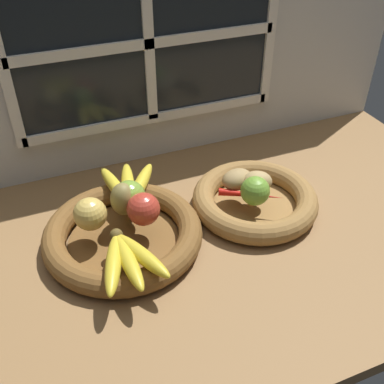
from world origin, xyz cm
name	(u,v)px	position (x,y,z in cm)	size (l,w,h in cm)	color
ground_plane	(194,224)	(0.00, 0.00, -1.50)	(140.00, 90.00, 3.00)	olive
back_wall	(146,53)	(0.00, 29.77, 27.88)	(140.00, 4.60, 55.00)	silver
fruit_bowl_left	(123,234)	(-16.66, -1.67, 2.33)	(33.24, 33.24, 5.02)	brown
fruit_bowl_right	(255,200)	(14.37, -1.67, 2.34)	(28.65, 28.65, 5.02)	olive
apple_red_right	(143,209)	(-12.11, -2.57, 8.43)	(6.82, 6.82, 6.82)	#B73828
apple_green_back	(129,196)	(-13.61, 2.54, 8.47)	(6.90, 6.90, 6.90)	#7AA338
apple_golden_left	(90,214)	(-22.40, 0.10, 8.40)	(6.76, 6.76, 6.76)	#DBB756
pear_brown	(123,199)	(-15.07, 1.84, 8.69)	(5.54, 5.34, 7.34)	olive
banana_bunch_front	(127,259)	(-18.55, -13.01, 6.48)	(13.52, 16.86, 2.92)	gold
banana_bunch_back	(128,186)	(-12.19, 9.10, 6.44)	(13.69, 17.51, 2.84)	yellow
potato_large	(257,182)	(14.37, -1.67, 7.47)	(6.92, 5.11, 4.90)	tan
potato_oblong	(237,179)	(10.91, 1.01, 7.27)	(7.37, 5.56, 4.50)	#A38451
lime_near	(255,191)	(11.89, -5.40, 8.21)	(6.37, 6.37, 6.37)	#6B9E33
chili_pepper	(251,195)	(12.01, -3.65, 5.89)	(1.74, 1.74, 14.17)	red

